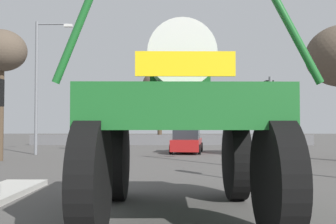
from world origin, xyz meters
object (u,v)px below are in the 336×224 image
(traffic_signal_near_right, at_px, (269,106))
(bare_tree_far_center, at_px, (160,85))
(sedan_ahead, at_px, (187,142))
(streetlight_far_left, at_px, (39,80))
(oversize_sprayer, at_px, (180,120))
(bare_tree_left, at_px, (2,52))
(traffic_signal_far_left, at_px, (90,111))

(traffic_signal_near_right, distance_m, bare_tree_far_center, 25.01)
(sedan_ahead, bearing_deg, streetlight_far_left, 106.65)
(oversize_sprayer, xyz_separation_m, sedan_ahead, (0.73, 17.10, -1.16))
(streetlight_far_left, xyz_separation_m, bare_tree_left, (-0.49, -4.08, 0.89))
(sedan_ahead, height_order, traffic_signal_far_left, traffic_signal_far_left)
(sedan_ahead, xyz_separation_m, traffic_signal_far_left, (-6.45, 1.27, 1.98))
(traffic_signal_near_right, bearing_deg, sedan_ahead, 99.01)
(traffic_signal_far_left, relative_size, streetlight_far_left, 0.46)
(sedan_ahead, distance_m, bare_tree_left, 11.89)
(sedan_ahead, distance_m, bare_tree_far_center, 12.67)
(bare_tree_left, bearing_deg, oversize_sprayer, -52.97)
(traffic_signal_near_right, relative_size, bare_tree_far_center, 0.46)
(sedan_ahead, bearing_deg, bare_tree_far_center, 17.10)
(oversize_sprayer, bearing_deg, traffic_signal_near_right, -34.90)
(sedan_ahead, height_order, bare_tree_far_center, bare_tree_far_center)
(streetlight_far_left, bearing_deg, traffic_signal_near_right, -46.05)
(traffic_signal_near_right, bearing_deg, bare_tree_left, 147.54)
(oversize_sprayer, distance_m, traffic_signal_far_left, 19.26)
(oversize_sprayer, relative_size, traffic_signal_far_left, 1.45)
(traffic_signal_far_left, relative_size, bare_tree_far_center, 0.53)
(traffic_signal_near_right, bearing_deg, bare_tree_far_center, 99.68)
(sedan_ahead, bearing_deg, traffic_signal_near_right, -164.31)
(traffic_signal_far_left, distance_m, bare_tree_left, 7.97)
(streetlight_far_left, distance_m, bare_tree_far_center, 14.79)
(oversize_sprayer, xyz_separation_m, traffic_signal_near_right, (2.78, 4.19, 0.46))
(bare_tree_far_center, bearing_deg, traffic_signal_near_right, -80.32)
(oversize_sprayer, xyz_separation_m, bare_tree_left, (-8.64, 11.46, 3.50))
(traffic_signal_far_left, distance_m, bare_tree_far_center, 11.49)
(traffic_signal_far_left, relative_size, bare_tree_left, 0.57)
(oversize_sprayer, relative_size, sedan_ahead, 1.26)
(streetlight_far_left, bearing_deg, bare_tree_far_center, 62.71)
(sedan_ahead, bearing_deg, bare_tree_left, 127.72)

